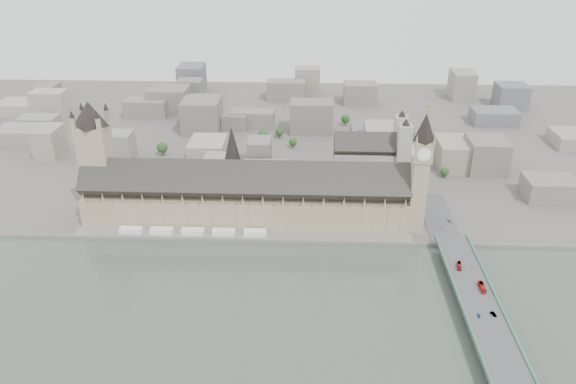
{
  "coord_description": "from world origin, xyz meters",
  "views": [
    {
      "loc": [
        51.96,
        -390.56,
        231.75
      ],
      "look_at": [
        35.11,
        22.02,
        26.22
      ],
      "focal_mm": 35.0,
      "sensor_mm": 36.0,
      "label": 1
    }
  ],
  "objects_px": {
    "elizabeth_tower": "(421,165)",
    "car_blue": "(479,316)",
    "red_bus_north": "(459,266)",
    "red_bus_south": "(482,287)",
    "westminster_bridge": "(474,298)",
    "car_silver": "(493,314)",
    "car_approach": "(449,222)",
    "victoria_tower": "(96,155)",
    "westminster_abbey": "(372,160)",
    "palace_of_westminster": "(245,196)"
  },
  "relations": [
    {
      "from": "red_bus_north",
      "to": "car_blue",
      "type": "xyz_separation_m",
      "value": [
        -0.22,
        -53.35,
        -0.75
      ]
    },
    {
      "from": "victoria_tower",
      "to": "westminster_abbey",
      "type": "bearing_deg",
      "value": 16.5
    },
    {
      "from": "elizabeth_tower",
      "to": "red_bus_south",
      "type": "relative_size",
      "value": 9.12
    },
    {
      "from": "car_blue",
      "to": "car_silver",
      "type": "distance_m",
      "value": 9.51
    },
    {
      "from": "victoria_tower",
      "to": "palace_of_westminster",
      "type": "bearing_deg",
      "value": -2.96
    },
    {
      "from": "elizabeth_tower",
      "to": "red_bus_north",
      "type": "bearing_deg",
      "value": -73.45
    },
    {
      "from": "red_bus_south",
      "to": "car_approach",
      "type": "distance_m",
      "value": 89.12
    },
    {
      "from": "westminster_bridge",
      "to": "red_bus_south",
      "type": "bearing_deg",
      "value": 34.56
    },
    {
      "from": "victoria_tower",
      "to": "car_approach",
      "type": "height_order",
      "value": "victoria_tower"
    },
    {
      "from": "elizabeth_tower",
      "to": "car_approach",
      "type": "distance_m",
      "value": 54.49
    },
    {
      "from": "elizabeth_tower",
      "to": "red_bus_north",
      "type": "xyz_separation_m",
      "value": [
        19.95,
        -67.13,
        -46.44
      ]
    },
    {
      "from": "victoria_tower",
      "to": "red_bus_south",
      "type": "distance_m",
      "value": 312.3
    },
    {
      "from": "palace_of_westminster",
      "to": "car_approach",
      "type": "distance_m",
      "value": 166.13
    },
    {
      "from": "red_bus_north",
      "to": "car_silver",
      "type": "height_order",
      "value": "red_bus_north"
    },
    {
      "from": "westminster_bridge",
      "to": "red_bus_north",
      "type": "bearing_deg",
      "value": 98.13
    },
    {
      "from": "red_bus_south",
      "to": "car_blue",
      "type": "bearing_deg",
      "value": -106.56
    },
    {
      "from": "palace_of_westminster",
      "to": "red_bus_north",
      "type": "xyz_separation_m",
      "value": [
        157.95,
        -78.83,
        -11.06
      ]
    },
    {
      "from": "red_bus_south",
      "to": "car_silver",
      "type": "xyz_separation_m",
      "value": [
        0.0,
        -26.63,
        -0.86
      ]
    },
    {
      "from": "palace_of_westminster",
      "to": "westminster_abbey",
      "type": "xyz_separation_m",
      "value": [
        110.92,
        75.3,
        2.38
      ]
    },
    {
      "from": "palace_of_westminster",
      "to": "car_blue",
      "type": "relative_size",
      "value": 69.14
    },
    {
      "from": "westminster_abbey",
      "to": "car_blue",
      "type": "bearing_deg",
      "value": -77.29
    },
    {
      "from": "elizabeth_tower",
      "to": "westminster_abbey",
      "type": "xyz_separation_m",
      "value": [
        -27.08,
        87.0,
        -33.01
      ]
    },
    {
      "from": "palace_of_westminster",
      "to": "red_bus_south",
      "type": "distance_m",
      "value": 196.93
    },
    {
      "from": "elizabeth_tower",
      "to": "red_bus_south",
      "type": "bearing_deg",
      "value": -72.48
    },
    {
      "from": "palace_of_westminster",
      "to": "car_silver",
      "type": "height_order",
      "value": "palace_of_westminster"
    },
    {
      "from": "red_bus_north",
      "to": "red_bus_south",
      "type": "bearing_deg",
      "value": -59.15
    },
    {
      "from": "red_bus_north",
      "to": "westminster_abbey",
      "type": "bearing_deg",
      "value": 117.72
    },
    {
      "from": "palace_of_westminster",
      "to": "red_bus_north",
      "type": "relative_size",
      "value": 26.36
    },
    {
      "from": "victoria_tower",
      "to": "westminster_bridge",
      "type": "xyz_separation_m",
      "value": [
        284.0,
        -113.5,
        -50.08
      ]
    },
    {
      "from": "palace_of_westminster",
      "to": "red_bus_north",
      "type": "distance_m",
      "value": 176.87
    },
    {
      "from": "palace_of_westminster",
      "to": "car_blue",
      "type": "distance_m",
      "value": 206.13
    },
    {
      "from": "victoria_tower",
      "to": "car_approach",
      "type": "bearing_deg",
      "value": -4.17
    },
    {
      "from": "westminster_bridge",
      "to": "car_blue",
      "type": "xyz_separation_m",
      "value": [
        -4.27,
        -24.98,
        5.78
      ]
    },
    {
      "from": "elizabeth_tower",
      "to": "car_blue",
      "type": "xyz_separation_m",
      "value": [
        19.73,
        -120.48,
        -47.18
      ]
    },
    {
      "from": "red_bus_south",
      "to": "westminster_abbey",
      "type": "bearing_deg",
      "value": 108.99
    },
    {
      "from": "westminster_bridge",
      "to": "westminster_abbey",
      "type": "height_order",
      "value": "westminster_abbey"
    },
    {
      "from": "elizabeth_tower",
      "to": "car_blue",
      "type": "bearing_deg",
      "value": -80.7
    },
    {
      "from": "palace_of_westminster",
      "to": "elizabeth_tower",
      "type": "height_order",
      "value": "elizabeth_tower"
    },
    {
      "from": "car_silver",
      "to": "westminster_bridge",
      "type": "bearing_deg",
      "value": 81.36
    },
    {
      "from": "red_bus_south",
      "to": "car_silver",
      "type": "bearing_deg",
      "value": -88.41
    },
    {
      "from": "elizabeth_tower",
      "to": "westminster_bridge",
      "type": "bearing_deg",
      "value": -75.89
    },
    {
      "from": "elizabeth_tower",
      "to": "car_silver",
      "type": "bearing_deg",
      "value": -76.24
    },
    {
      "from": "elizabeth_tower",
      "to": "red_bus_south",
      "type": "xyz_separation_m",
      "value": [
        29.06,
        -92.02,
        -46.2
      ]
    },
    {
      "from": "westminster_abbey",
      "to": "car_approach",
      "type": "height_order",
      "value": "westminster_abbey"
    },
    {
      "from": "westminster_bridge",
      "to": "westminster_abbey",
      "type": "bearing_deg",
      "value": 105.64
    },
    {
      "from": "car_blue",
      "to": "car_silver",
      "type": "height_order",
      "value": "car_silver"
    },
    {
      "from": "westminster_abbey",
      "to": "westminster_bridge",
      "type": "bearing_deg",
      "value": -74.36
    },
    {
      "from": "westminster_bridge",
      "to": "car_silver",
      "type": "relative_size",
      "value": 68.36
    },
    {
      "from": "elizabeth_tower",
      "to": "red_bus_south",
      "type": "distance_m",
      "value": 106.98
    },
    {
      "from": "red_bus_south",
      "to": "westminster_bridge",
      "type": "bearing_deg",
      "value": -143.86
    }
  ]
}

